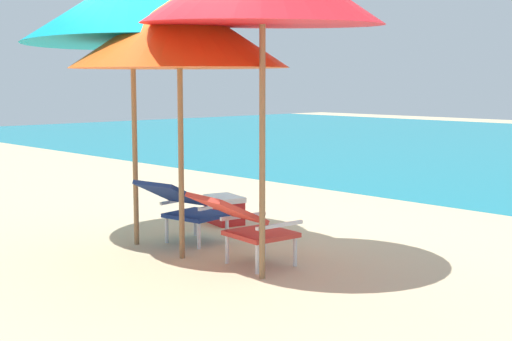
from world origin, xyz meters
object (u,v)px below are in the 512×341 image
object	(u,v)px
lounge_chair_right	(245,222)
cooler_box	(224,209)
beach_umbrella_left	(132,8)
beach_umbrella_center	(179,32)
lounge_chair_left	(185,205)

from	to	relation	value
lounge_chair_right	cooler_box	distance (m)	1.99
lounge_chair_right	cooler_box	xyz separation A→B (m)	(-1.61, 1.15, -0.24)
beach_umbrella_left	cooler_box	xyz separation A→B (m)	(-0.19, 1.32, -2.16)
beach_umbrella_center	lounge_chair_left	bearing A→B (deg)	139.30
lounge_chair_right	beach_umbrella_center	size ratio (longest dim) A/B	0.39
beach_umbrella_left	beach_umbrella_center	bearing A→B (deg)	-1.04
lounge_chair_left	beach_umbrella_center	bearing A→B (deg)	-40.70
beach_umbrella_left	lounge_chair_left	bearing A→B (deg)	41.87
lounge_chair_left	beach_umbrella_center	size ratio (longest dim) A/B	0.40
beach_umbrella_center	lounge_chair_right	bearing A→B (deg)	15.84
beach_umbrella_center	cooler_box	distance (m)	2.51
beach_umbrella_left	beach_umbrella_center	xyz separation A→B (m)	(0.76, -0.01, -0.27)
lounge_chair_left	beach_umbrella_left	size ratio (longest dim) A/B	0.35
lounge_chair_right	cooler_box	world-z (taller)	lounge_chair_right
beach_umbrella_center	beach_umbrella_left	bearing A→B (deg)	178.96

